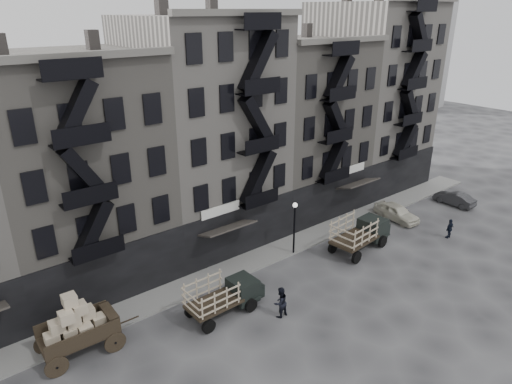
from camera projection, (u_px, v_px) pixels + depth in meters
ground at (287, 283)px, 31.15m from camera, size 140.00×140.00×0.00m
sidewalk at (253, 260)px, 33.83m from camera, size 55.00×2.50×0.15m
building_midwest at (75, 173)px, 29.65m from camera, size 10.00×11.35×16.20m
building_center at (204, 133)px, 35.08m from camera, size 10.00×11.35×18.20m
building_mideast at (298, 126)px, 41.26m from camera, size 10.00×11.35×16.20m
building_east at (369, 97)px, 46.50m from camera, size 10.00×11.35×19.20m
lamp_post at (294, 221)px, 33.73m from camera, size 0.36×0.36×4.28m
wagon at (74, 322)px, 24.05m from camera, size 4.30×2.39×3.59m
stake_truck_west at (223, 293)px, 27.55m from camera, size 5.05×2.16×2.51m
stake_truck_east at (361, 230)px, 34.96m from camera, size 5.83×2.78×2.84m
car_east at (397, 212)px, 40.24m from camera, size 2.02×4.35×1.44m
car_far at (454, 198)px, 43.37m from camera, size 1.35×3.81×1.25m
pedestrian_mid at (280, 302)px, 27.42m from camera, size 0.99×0.78×1.99m
policeman at (450, 229)px, 36.98m from camera, size 0.97×0.40×1.66m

